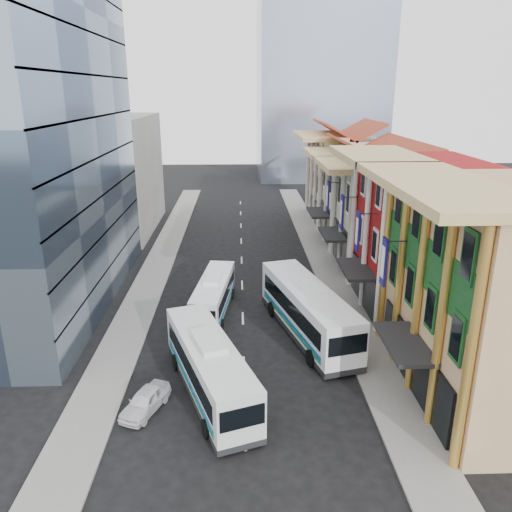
{
  "coord_description": "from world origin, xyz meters",
  "views": [
    {
      "loc": [
        -0.18,
        -20.4,
        16.96
      ],
      "look_at": [
        1.12,
        17.62,
        4.25
      ],
      "focal_mm": 35.0,
      "sensor_mm": 36.0,
      "label": 1
    }
  ],
  "objects_px": {
    "bus_left_far": "(214,294)",
    "sedan_left": "(145,401)",
    "shophouse_tan": "(492,295)",
    "bus_left_near": "(210,366)",
    "bus_right": "(308,309)",
    "office_tower": "(14,117)"
  },
  "relations": [
    {
      "from": "bus_left_far",
      "to": "sedan_left",
      "type": "xyz_separation_m",
      "value": [
        -3.21,
        -12.92,
        -0.89
      ]
    },
    {
      "from": "shophouse_tan",
      "to": "bus_left_near",
      "type": "distance_m",
      "value": 16.54
    },
    {
      "from": "bus_left_near",
      "to": "bus_left_far",
      "type": "distance_m",
      "value": 11.37
    },
    {
      "from": "bus_right",
      "to": "shophouse_tan",
      "type": "bearing_deg",
      "value": -52.23
    },
    {
      "from": "shophouse_tan",
      "to": "office_tower",
      "type": "distance_m",
      "value": 35.19
    },
    {
      "from": "office_tower",
      "to": "bus_left_far",
      "type": "height_order",
      "value": "office_tower"
    },
    {
      "from": "shophouse_tan",
      "to": "office_tower",
      "type": "relative_size",
      "value": 0.47
    },
    {
      "from": "shophouse_tan",
      "to": "bus_right",
      "type": "xyz_separation_m",
      "value": [
        -9.36,
        7.14,
        -3.98
      ]
    },
    {
      "from": "bus_right",
      "to": "sedan_left",
      "type": "height_order",
      "value": "bus_right"
    },
    {
      "from": "office_tower",
      "to": "bus_left_far",
      "type": "bearing_deg",
      "value": -10.41
    },
    {
      "from": "office_tower",
      "to": "bus_left_far",
      "type": "relative_size",
      "value": 3.18
    },
    {
      "from": "office_tower",
      "to": "bus_right",
      "type": "relative_size",
      "value": 2.38
    },
    {
      "from": "shophouse_tan",
      "to": "bus_left_near",
      "type": "bearing_deg",
      "value": -179.78
    },
    {
      "from": "shophouse_tan",
      "to": "sedan_left",
      "type": "distance_m",
      "value": 20.29
    },
    {
      "from": "bus_left_near",
      "to": "sedan_left",
      "type": "height_order",
      "value": "bus_left_near"
    },
    {
      "from": "shophouse_tan",
      "to": "sedan_left",
      "type": "bearing_deg",
      "value": -175.24
    },
    {
      "from": "shophouse_tan",
      "to": "sedan_left",
      "type": "xyz_separation_m",
      "value": [
        -19.5,
        -1.62,
        -5.37
      ]
    },
    {
      "from": "sedan_left",
      "to": "bus_left_near",
      "type": "bearing_deg",
      "value": 46.46
    },
    {
      "from": "bus_right",
      "to": "bus_left_near",
      "type": "bearing_deg",
      "value": -147.61
    },
    {
      "from": "bus_left_far",
      "to": "shophouse_tan",
      "type": "bearing_deg",
      "value": -27.64
    },
    {
      "from": "bus_left_near",
      "to": "bus_left_far",
      "type": "relative_size",
      "value": 1.2
    },
    {
      "from": "shophouse_tan",
      "to": "office_tower",
      "type": "xyz_separation_m",
      "value": [
        -31.0,
        14.0,
        9.0
      ]
    }
  ]
}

